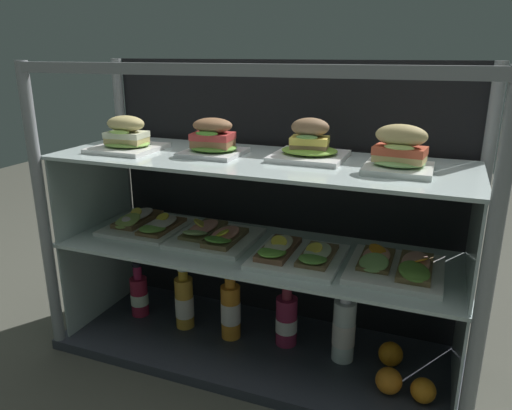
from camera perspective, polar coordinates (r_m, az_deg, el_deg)
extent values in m
cube|color=#46463C|center=(1.68, 0.00, -17.26)|extent=(6.00, 6.00, 0.02)
cube|color=#2F323B|center=(1.66, 0.00, -16.50)|extent=(1.28, 0.46, 0.03)
cylinder|color=gray|center=(1.63, -23.80, -1.31)|extent=(0.04, 0.04, 0.93)
cylinder|color=gray|center=(1.18, 25.45, -8.53)|extent=(0.04, 0.04, 0.93)
cylinder|color=gray|center=(1.93, -15.05, 2.42)|extent=(0.04, 0.04, 0.93)
cylinder|color=gray|center=(1.57, 24.68, -2.05)|extent=(0.04, 0.04, 0.93)
cube|color=gray|center=(1.18, -3.91, 15.60)|extent=(1.25, 0.03, 0.03)
cube|color=black|center=(1.66, 2.87, 1.13)|extent=(1.21, 0.01, 0.89)
cube|color=silver|center=(1.85, -17.72, -7.25)|extent=(0.01, 0.39, 0.33)
cube|color=silver|center=(1.49, 22.82, -14.27)|extent=(0.01, 0.39, 0.33)
cube|color=silver|center=(1.50, 0.00, -5.35)|extent=(1.23, 0.41, 0.01)
cube|color=silver|center=(1.75, -18.66, 2.02)|extent=(0.01, 0.39, 0.27)
cube|color=silver|center=(1.36, 24.35, -3.02)|extent=(0.01, 0.39, 0.27)
cube|color=silver|center=(1.41, 0.00, 5.27)|extent=(1.23, 0.41, 0.01)
cube|color=white|center=(1.58, -14.88, 6.48)|extent=(0.20, 0.20, 0.01)
ellipsoid|color=#7FB14C|center=(1.58, -14.92, 6.99)|extent=(0.15, 0.12, 0.01)
cube|color=#D8C378|center=(1.58, -14.95, 7.36)|extent=(0.12, 0.09, 0.02)
cube|color=beige|center=(1.58, -15.00, 8.01)|extent=(0.13, 0.09, 0.02)
ellipsoid|color=#99C658|center=(1.55, -15.81, 8.25)|extent=(0.07, 0.03, 0.01)
ellipsoid|color=tan|center=(1.57, -15.10, 9.23)|extent=(0.13, 0.09, 0.05)
cube|color=white|center=(1.47, -5.06, 6.16)|extent=(0.17, 0.17, 0.01)
ellipsoid|color=#5A9635|center=(1.47, -5.07, 6.76)|extent=(0.15, 0.12, 0.02)
cube|color=#996843|center=(1.46, -5.09, 7.25)|extent=(0.12, 0.09, 0.02)
cube|color=#BD3836|center=(1.46, -5.11, 8.07)|extent=(0.13, 0.10, 0.02)
ellipsoid|color=#539630|center=(1.42, -5.81, 8.38)|extent=(0.07, 0.04, 0.01)
ellipsoid|color=brown|center=(1.45, -5.14, 9.32)|extent=(0.13, 0.10, 0.04)
cube|color=white|center=(1.41, 6.28, 5.73)|extent=(0.20, 0.20, 0.01)
ellipsoid|color=#77A938|center=(1.41, 6.30, 6.41)|extent=(0.16, 0.14, 0.02)
cube|color=#99714D|center=(1.41, 6.32, 6.83)|extent=(0.11, 0.08, 0.02)
cube|color=#E9CD51|center=(1.41, 6.34, 7.58)|extent=(0.11, 0.09, 0.02)
ellipsoid|color=#659549|center=(1.37, 6.01, 7.96)|extent=(0.07, 0.03, 0.01)
ellipsoid|color=brown|center=(1.40, 6.40, 9.08)|extent=(0.12, 0.09, 0.05)
cube|color=white|center=(1.31, 16.41, 4.14)|extent=(0.17, 0.17, 0.02)
ellipsoid|color=#8DC56E|center=(1.30, 16.47, 4.85)|extent=(0.13, 0.11, 0.02)
cube|color=tan|center=(1.30, 16.51, 5.31)|extent=(0.13, 0.09, 0.02)
cube|color=#C04B2F|center=(1.30, 16.59, 6.15)|extent=(0.14, 0.09, 0.02)
ellipsoid|color=#A4BA5C|center=(1.26, 16.49, 6.53)|extent=(0.08, 0.04, 0.01)
ellipsoid|color=tan|center=(1.29, 16.74, 7.84)|extent=(0.14, 0.09, 0.06)
cube|color=white|center=(1.70, -12.65, -2.52)|extent=(0.25, 0.26, 0.01)
cube|color=brown|center=(1.74, -13.73, -1.62)|extent=(0.09, 0.20, 0.01)
ellipsoid|color=#A3BA57|center=(1.69, -14.88, -1.79)|extent=(0.09, 0.11, 0.04)
ellipsoid|color=silver|center=(1.74, -13.77, -1.10)|extent=(0.07, 0.16, 0.02)
cylinder|color=yellow|center=(1.72, -13.92, -0.83)|extent=(0.04, 0.04, 0.02)
cube|color=brown|center=(1.66, -11.01, -2.47)|extent=(0.09, 0.19, 0.01)
ellipsoid|color=#7DB549|center=(1.61, -12.10, -2.73)|extent=(0.10, 0.11, 0.02)
ellipsoid|color=white|center=(1.65, -11.04, -2.05)|extent=(0.07, 0.15, 0.02)
cylinder|color=yellow|center=(1.68, -10.95, -1.41)|extent=(0.06, 0.06, 0.02)
cube|color=white|center=(1.56, -4.80, -3.92)|extent=(0.25, 0.26, 0.01)
cube|color=brown|center=(1.60, -6.15, -2.94)|extent=(0.09, 0.19, 0.01)
ellipsoid|color=#A1BE74|center=(1.55, -7.15, -3.26)|extent=(0.09, 0.11, 0.04)
ellipsoid|color=#E69283|center=(1.60, -6.16, -2.56)|extent=(0.07, 0.16, 0.01)
cylinder|color=#F0D54B|center=(1.60, -6.51, -2.20)|extent=(0.07, 0.07, 0.03)
cube|color=brown|center=(1.52, -3.61, -3.85)|extent=(0.09, 0.18, 0.02)
ellipsoid|color=#539633|center=(1.47, -4.50, -4.06)|extent=(0.10, 0.11, 0.03)
ellipsoid|color=#F0917F|center=(1.52, -3.62, -3.34)|extent=(0.07, 0.14, 0.01)
cylinder|color=yellow|center=(1.49, -3.99, -3.31)|extent=(0.05, 0.05, 0.02)
cube|color=white|center=(1.42, 5.00, -6.12)|extent=(0.25, 0.26, 0.01)
cube|color=brown|center=(1.44, 2.67, -5.20)|extent=(0.09, 0.19, 0.02)
ellipsoid|color=#66A738|center=(1.38, 1.89, -5.55)|extent=(0.09, 0.11, 0.03)
ellipsoid|color=#F6E9C6|center=(1.43, 2.68, -4.62)|extent=(0.07, 0.16, 0.02)
cylinder|color=yellow|center=(1.42, 2.72, -4.34)|extent=(0.06, 0.06, 0.02)
cube|color=brown|center=(1.41, 7.25, -5.90)|extent=(0.09, 0.18, 0.01)
ellipsoid|color=#63A03F|center=(1.36, 6.69, -6.29)|extent=(0.08, 0.10, 0.03)
ellipsoid|color=#E2EBC1|center=(1.40, 7.27, -5.44)|extent=(0.07, 0.14, 0.01)
cylinder|color=yellow|center=(1.40, 6.88, -5.08)|extent=(0.06, 0.06, 0.02)
cube|color=white|center=(1.39, 16.06, -7.31)|extent=(0.25, 0.26, 0.02)
cube|color=brown|center=(1.41, 13.97, -6.21)|extent=(0.09, 0.17, 0.01)
ellipsoid|color=#90BB65|center=(1.36, 13.70, -6.58)|extent=(0.09, 0.10, 0.04)
ellipsoid|color=#EEA086|center=(1.41, 14.01, -5.75)|extent=(0.07, 0.14, 0.01)
cylinder|color=orange|center=(1.42, 14.10, -5.10)|extent=(0.06, 0.06, 0.02)
cube|color=brown|center=(1.38, 18.24, -6.98)|extent=(0.09, 0.19, 0.02)
ellipsoid|color=olive|center=(1.32, 18.12, -7.43)|extent=(0.10, 0.12, 0.03)
ellipsoid|color=#E89C87|center=(1.38, 18.30, -6.40)|extent=(0.07, 0.16, 0.01)
cylinder|color=orange|center=(1.36, 18.83, -6.19)|extent=(0.05, 0.05, 0.02)
cylinder|color=#A21F39|center=(1.83, -13.56, -10.41)|extent=(0.06, 0.06, 0.14)
cylinder|color=white|center=(1.83, -13.54, -10.64)|extent=(0.06, 0.06, 0.04)
cylinder|color=#A11F4A|center=(1.79, -13.78, -7.69)|extent=(0.03, 0.03, 0.05)
cylinder|color=black|center=(1.78, -13.85, -6.77)|extent=(0.03, 0.03, 0.01)
cylinder|color=gold|center=(1.72, -8.43, -11.31)|extent=(0.06, 0.06, 0.18)
cylinder|color=white|center=(1.73, -8.41, -11.69)|extent=(0.06, 0.06, 0.07)
cylinder|color=gold|center=(1.67, -8.59, -8.10)|extent=(0.03, 0.03, 0.03)
cylinder|color=white|center=(1.66, -8.63, -7.41)|extent=(0.04, 0.04, 0.01)
cylinder|color=orange|center=(1.65, -3.00, -12.44)|extent=(0.06, 0.06, 0.19)
cylinder|color=white|center=(1.65, -3.00, -12.47)|extent=(0.07, 0.07, 0.07)
cylinder|color=orange|center=(1.59, -3.06, -9.02)|extent=(0.04, 0.04, 0.03)
cylinder|color=black|center=(1.58, -3.07, -8.25)|extent=(0.04, 0.04, 0.01)
cylinder|color=#932547|center=(1.62, 3.60, -13.47)|extent=(0.07, 0.07, 0.16)
cylinder|color=silver|center=(1.62, 3.59, -13.84)|extent=(0.07, 0.07, 0.05)
cylinder|color=maroon|center=(1.57, 3.68, -10.13)|extent=(0.03, 0.03, 0.05)
cylinder|color=teal|center=(1.55, 3.70, -9.11)|extent=(0.04, 0.04, 0.01)
cylinder|color=white|center=(1.56, 10.29, -14.34)|extent=(0.07, 0.07, 0.20)
cylinder|color=white|center=(1.56, 10.28, -14.62)|extent=(0.07, 0.07, 0.07)
cylinder|color=white|center=(1.50, 10.55, -10.41)|extent=(0.04, 0.04, 0.04)
cylinder|color=black|center=(1.48, 10.61, -9.44)|extent=(0.04, 0.04, 0.01)
sphere|color=orange|center=(1.49, 15.36, -19.32)|extent=(0.07, 0.07, 0.07)
sphere|color=orange|center=(1.60, 15.57, -16.54)|extent=(0.07, 0.07, 0.07)
sphere|color=orange|center=(1.48, 19.08, -19.93)|extent=(0.07, 0.07, 0.07)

